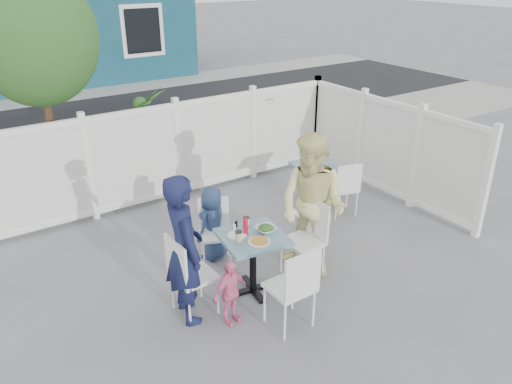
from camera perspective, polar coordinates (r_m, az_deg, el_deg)
ground at (r=6.63m, az=-0.01°, el=-8.03°), size 80.00×80.00×0.00m
near_sidewalk at (r=9.66m, az=-12.71°, el=2.41°), size 24.00×2.60×0.01m
street at (r=13.01m, az=-18.95°, el=7.49°), size 24.00×5.00×0.01m
far_sidewalk at (r=15.94m, az=-22.17°, el=10.05°), size 24.00×1.60×0.01m
fence_back at (r=8.21m, az=-8.85°, el=4.52°), size 5.86×0.08×1.60m
fence_right at (r=8.51m, az=14.70°, el=4.73°), size 0.08×3.66×1.60m
tree at (r=8.12m, az=-23.95°, el=15.73°), size 1.80×1.62×3.59m
potted_shrub_a at (r=8.71m, az=-12.22°, el=5.98°), size 1.33×1.33×1.72m
potted_shrub_b at (r=9.50m, az=-1.16°, el=7.24°), size 1.71×1.67×1.44m
main_table at (r=5.79m, az=-0.36°, el=-6.49°), size 0.82×0.82×0.76m
spare_table at (r=7.93m, az=6.95°, el=2.04°), size 0.75×0.75×0.70m
chair_left at (r=5.49m, az=-7.93°, el=-8.91°), size 0.45×0.46×0.97m
chair_right at (r=6.17m, az=5.98°, el=-4.70°), size 0.45×0.46×0.98m
chair_back at (r=6.44m, az=-4.74°, el=-3.91°), size 0.52×0.51×0.87m
chair_near at (r=5.25m, az=4.47°, el=-10.39°), size 0.45×0.44×0.99m
chair_spare at (r=7.69m, az=10.17°, el=0.79°), size 0.49×0.48×0.88m
man at (r=5.33m, az=-8.21°, el=-6.50°), size 0.49×0.67×1.70m
woman at (r=6.07m, az=6.49°, el=-1.66°), size 0.92×1.04×1.81m
boy at (r=6.51m, az=-4.96°, el=-3.59°), size 0.58×0.49×1.01m
toddler at (r=5.44m, az=-2.98°, el=-11.40°), size 0.48×0.27×0.77m
plate_main at (r=5.57m, az=0.39°, el=-5.72°), size 0.26×0.26×0.02m
plate_side at (r=5.70m, az=-2.20°, el=-4.97°), size 0.22×0.22×0.01m
salad_bowl at (r=5.78m, az=1.14°, el=-4.27°), size 0.23×0.23×0.06m
coffee_cup_a at (r=5.56m, az=-1.98°, el=-5.18°), size 0.08×0.08×0.12m
coffee_cup_b at (r=5.87m, az=-1.12°, el=-3.49°), size 0.07×0.07×0.11m
ketchup_bottle at (r=5.70m, az=-1.20°, el=-4.03°), size 0.06×0.06×0.18m
salt_shaker at (r=5.81m, az=-2.49°, el=-4.07°), size 0.03×0.03×0.07m
pepper_shaker at (r=5.88m, az=-2.27°, el=-3.67°), size 0.03×0.03×0.07m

